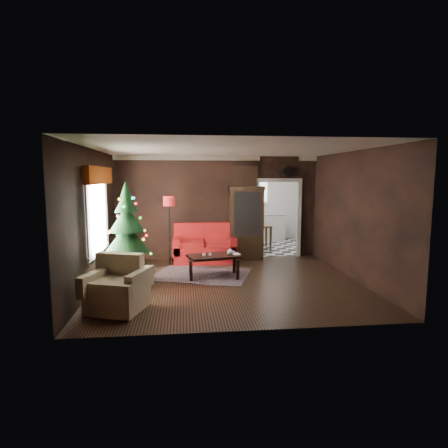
{
  "coord_description": "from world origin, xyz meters",
  "views": [
    {
      "loc": [
        -0.94,
        -7.65,
        2.24
      ],
      "look_at": [
        0.0,
        0.9,
        1.15
      ],
      "focal_mm": 29.88,
      "sensor_mm": 36.0,
      "label": 1
    }
  ],
  "objects": [
    {
      "name": "wall_right",
      "position": [
        2.75,
        0.0,
        1.4
      ],
      "size": [
        0.0,
        5.5,
        5.5
      ],
      "primitive_type": "plane",
      "rotation": [
        1.57,
        0.0,
        -1.57
      ],
      "color": "black",
      "rests_on": "ground"
    },
    {
      "name": "loveseat",
      "position": [
        -0.4,
        2.05,
        0.5
      ],
      "size": [
        1.7,
        0.9,
        1.0
      ],
      "primitive_type": null,
      "color": "maroon",
      "rests_on": "ground"
    },
    {
      "name": "coffee_table",
      "position": [
        -0.28,
        0.49,
        0.26
      ],
      "size": [
        1.23,
        0.91,
        0.5
      ],
      "primitive_type": null,
      "rotation": [
        0.0,
        0.0,
        0.24
      ],
      "color": "black",
      "rests_on": "rug"
    },
    {
      "name": "cup_b",
      "position": [
        -0.5,
        0.41,
        0.54
      ],
      "size": [
        0.09,
        0.09,
        0.06
      ],
      "primitive_type": "cylinder",
      "rotation": [
        0.0,
        0.0,
        -0.39
      ],
      "color": "#EFEFCE",
      "rests_on": "coffee_table"
    },
    {
      "name": "rug",
      "position": [
        -0.53,
        0.71,
        0.01
      ],
      "size": [
        2.47,
        2.11,
        0.01
      ],
      "primitive_type": "cube",
      "rotation": [
        0.0,
        0.0,
        -0.33
      ],
      "color": "#5C4454",
      "rests_on": "ground"
    },
    {
      "name": "wall_back",
      "position": [
        0.0,
        2.5,
        1.4
      ],
      "size": [
        5.5,
        0.0,
        5.5
      ],
      "primitive_type": "plane",
      "rotation": [
        1.57,
        0.0,
        0.0
      ],
      "color": "black",
      "rests_on": "ground"
    },
    {
      "name": "wall_front",
      "position": [
        0.0,
        -2.5,
        1.4
      ],
      "size": [
        5.5,
        0.0,
        5.5
      ],
      "primitive_type": "plane",
      "rotation": [
        -1.57,
        0.0,
        0.0
      ],
      "color": "black",
      "rests_on": "ground"
    },
    {
      "name": "doorway",
      "position": [
        1.7,
        2.5,
        1.05
      ],
      "size": [
        1.1,
        0.1,
        2.1
      ],
      "primitive_type": null,
      "color": "silver",
      "rests_on": "ground"
    },
    {
      "name": "christmas_tree",
      "position": [
        -2.1,
        0.13,
        1.05
      ],
      "size": [
        1.35,
        1.35,
        2.08
      ],
      "primitive_type": null,
      "rotation": [
        0.0,
        0.0,
        -0.28
      ],
      "color": "black",
      "rests_on": "ground"
    },
    {
      "name": "cup_a",
      "position": [
        -0.36,
        0.46,
        0.53
      ],
      "size": [
        0.07,
        0.07,
        0.05
      ],
      "primitive_type": "cylinder",
      "rotation": [
        0.0,
        0.0,
        -0.2
      ],
      "color": "silver",
      "rests_on": "coffee_table"
    },
    {
      "name": "floor_lamp",
      "position": [
        -1.29,
        1.77,
        0.83
      ],
      "size": [
        0.4,
        0.4,
        1.86
      ],
      "primitive_type": null,
      "rotation": [
        0.0,
        0.0,
        0.36
      ],
      "color": "black",
      "rests_on": "ground"
    },
    {
      "name": "ceiling",
      "position": [
        0.0,
        0.0,
        2.8
      ],
      "size": [
        5.5,
        5.5,
        0.0
      ],
      "primitive_type": "plane",
      "rotation": [
        3.14,
        0.0,
        0.0
      ],
      "color": "white",
      "rests_on": "ground"
    },
    {
      "name": "left_window",
      "position": [
        -2.71,
        0.2,
        1.45
      ],
      "size": [
        0.05,
        1.6,
        1.4
      ],
      "primitive_type": "cube",
      "color": "white",
      "rests_on": "wall_left"
    },
    {
      "name": "painting",
      "position": [
        0.75,
        2.46,
        2.25
      ],
      "size": [
        0.62,
        0.05,
        0.52
      ],
      "primitive_type": "cube",
      "color": "#A77847",
      "rests_on": "wall_back"
    },
    {
      "name": "curio_cabinet",
      "position": [
        0.75,
        2.27,
        0.95
      ],
      "size": [
        0.9,
        0.45,
        1.9
      ],
      "primitive_type": null,
      "color": "black",
      "rests_on": "ground"
    },
    {
      "name": "wall_left",
      "position": [
        -2.75,
        0.0,
        1.4
      ],
      "size": [
        0.0,
        5.5,
        5.5
      ],
      "primitive_type": "plane",
      "rotation": [
        1.57,
        0.0,
        1.57
      ],
      "color": "black",
      "rests_on": "ground"
    },
    {
      "name": "kitchen_table",
      "position": [
        1.4,
        3.7,
        0.38
      ],
      "size": [
        0.7,
        0.7,
        0.75
      ],
      "primitive_type": null,
      "color": "brown",
      "rests_on": "ground"
    },
    {
      "name": "kitchen_counter",
      "position": [
        1.7,
        5.2,
        0.45
      ],
      "size": [
        1.8,
        0.6,
        0.9
      ],
      "primitive_type": "cube",
      "color": "silver",
      "rests_on": "ground"
    },
    {
      "name": "kitchen_floor",
      "position": [
        1.7,
        4.0,
        0.0
      ],
      "size": [
        3.0,
        3.0,
        0.0
      ],
      "primitive_type": "plane",
      "color": "silver",
      "rests_on": "ground"
    },
    {
      "name": "floor",
      "position": [
        0.0,
        0.0,
        0.0
      ],
      "size": [
        5.5,
        5.5,
        0.0
      ],
      "primitive_type": "plane",
      "color": "black",
      "rests_on": "ground"
    },
    {
      "name": "wall_clock",
      "position": [
        1.95,
        2.45,
        2.38
      ],
      "size": [
        0.32,
        0.32,
        0.06
      ],
      "primitive_type": "cylinder",
      "color": "white",
      "rests_on": "wall_back"
    },
    {
      "name": "armchair",
      "position": [
        -2.06,
        -1.42,
        0.46
      ],
      "size": [
        1.13,
        1.13,
        0.91
      ],
      "primitive_type": null,
      "rotation": [
        0.0,
        0.0,
        -0.33
      ],
      "color": "#B1AA88",
      "rests_on": "ground"
    },
    {
      "name": "kitchen_window",
      "position": [
        1.7,
        5.45,
        1.7
      ],
      "size": [
        0.7,
        0.06,
        0.7
      ],
      "primitive_type": "cube",
      "color": "white",
      "rests_on": "ground"
    },
    {
      "name": "teapot",
      "position": [
        0.08,
        0.41,
        0.58
      ],
      "size": [
        0.17,
        0.17,
        0.15
      ],
      "primitive_type": null,
      "rotation": [
        0.0,
        0.0,
        0.11
      ],
      "color": "silver",
      "rests_on": "coffee_table"
    },
    {
      "name": "book",
      "position": [
        0.16,
        0.5,
        0.61
      ],
      "size": [
        0.15,
        0.05,
        0.21
      ],
      "primitive_type": "imported",
      "rotation": [
        0.0,
        0.0,
        0.23
      ],
      "color": "tan",
      "rests_on": "coffee_table"
    },
    {
      "name": "valance",
      "position": [
        -2.63,
        0.2,
        2.27
      ],
      "size": [
        0.12,
        2.1,
        0.35
      ],
      "primitive_type": "cube",
      "color": "#8A2F09",
      "rests_on": "wall_left"
    }
  ]
}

